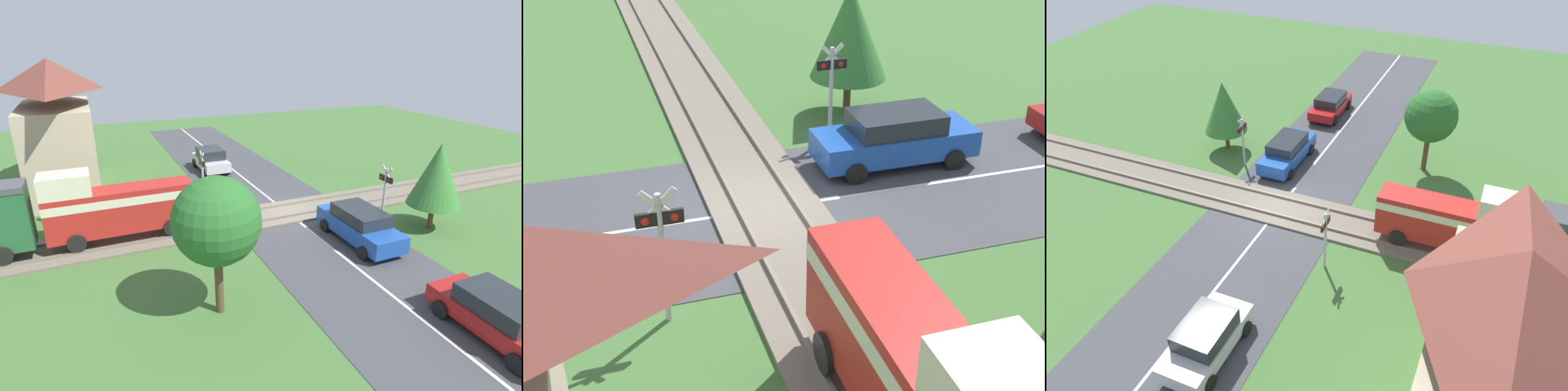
% 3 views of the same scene
% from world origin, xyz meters
% --- Properties ---
extents(ground_plane, '(60.00, 60.00, 0.00)m').
position_xyz_m(ground_plane, '(0.00, 0.00, 0.00)').
color(ground_plane, '#426B33').
extents(road_surface, '(48.00, 6.40, 0.02)m').
position_xyz_m(road_surface, '(0.00, 0.00, 0.01)').
color(road_surface, '#424247').
rests_on(road_surface, ground_plane).
extents(track_bed, '(2.80, 48.00, 0.24)m').
position_xyz_m(track_bed, '(0.00, 0.00, 0.07)').
color(track_bed, '#756B5B').
rests_on(track_bed, ground_plane).
extents(train, '(1.58, 12.89, 3.18)m').
position_xyz_m(train, '(0.00, 11.66, 1.86)').
color(train, red).
rests_on(train, track_bed).
extents(car_near_crossing, '(4.49, 1.85, 1.57)m').
position_xyz_m(car_near_crossing, '(-4.13, -1.44, 0.82)').
color(car_near_crossing, '#1E4CA8').
rests_on(car_near_crossing, ground_plane).
extents(car_far_side, '(3.84, 1.86, 1.56)m').
position_xyz_m(car_far_side, '(8.85, 1.44, 0.80)').
color(car_far_side, silver).
rests_on(car_far_side, ground_plane).
extents(car_behind_queue, '(4.01, 1.84, 1.42)m').
position_xyz_m(car_behind_queue, '(-10.95, -1.44, 0.75)').
color(car_behind_queue, '#A81919').
rests_on(car_behind_queue, ground_plane).
extents(crossing_signal_west_approach, '(0.90, 0.18, 2.95)m').
position_xyz_m(crossing_signal_west_approach, '(-3.04, -3.61, 1.90)').
color(crossing_signal_west_approach, '#B7B7B7').
rests_on(crossing_signal_west_approach, ground_plane).
extents(crossing_signal_east_approach, '(0.90, 0.18, 2.95)m').
position_xyz_m(crossing_signal_east_approach, '(3.04, 3.61, 1.90)').
color(crossing_signal_east_approach, '#B7B7B7').
rests_on(crossing_signal_east_approach, ground_plane).
extents(station_building, '(7.89, 3.90, 7.57)m').
position_xyz_m(station_building, '(8.42, 10.52, 3.70)').
color(station_building, '#C6B793').
rests_on(station_building, ground_plane).
extents(pedestrian_by_station, '(0.39, 0.39, 1.57)m').
position_xyz_m(pedestrian_by_station, '(3.45, 11.16, 0.71)').
color(pedestrian_by_station, '#7F3D84').
rests_on(pedestrian_by_station, ground_plane).
extents(tree_roadside_hedge, '(2.79, 2.79, 4.66)m').
position_xyz_m(tree_roadside_hedge, '(-6.50, 5.80, 3.24)').
color(tree_roadside_hedge, brown).
rests_on(tree_roadside_hedge, ground_plane).
extents(tree_beyond_track, '(2.45, 2.45, 4.15)m').
position_xyz_m(tree_beyond_track, '(-4.32, -5.44, 2.67)').
color(tree_beyond_track, brown).
rests_on(tree_beyond_track, ground_plane).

